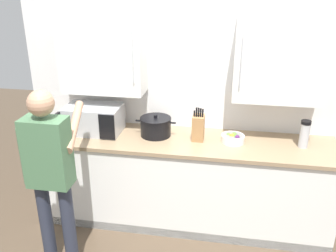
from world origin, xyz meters
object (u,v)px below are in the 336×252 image
(thermos_flask, at_px, (304,134))
(person_figure, at_px, (50,168))
(fruit_bowl, at_px, (233,138))
(stock_pot, at_px, (156,126))
(microwave_oven, at_px, (90,119))
(knife_block, at_px, (198,127))

(thermos_flask, xyz_separation_m, person_figure, (-2.04, -0.84, -0.08))
(fruit_bowl, xyz_separation_m, person_figure, (-1.41, -0.83, 0.00))
(stock_pot, relative_size, person_figure, 0.25)
(fruit_bowl, xyz_separation_m, thermos_flask, (0.63, 0.01, 0.09))
(microwave_oven, xyz_separation_m, person_figure, (-0.02, -0.85, -0.09))
(fruit_bowl, height_order, person_figure, person_figure)
(fruit_bowl, bearing_deg, thermos_flask, 0.54)
(stock_pot, bearing_deg, thermos_flask, -1.20)
(knife_block, bearing_deg, microwave_oven, 179.94)
(microwave_oven, bearing_deg, person_figure, -91.28)
(fruit_bowl, relative_size, thermos_flask, 0.84)
(microwave_oven, xyz_separation_m, stock_pot, (0.65, 0.02, -0.04))
(microwave_oven, height_order, stock_pot, microwave_oven)
(fruit_bowl, relative_size, knife_block, 0.66)
(fruit_bowl, distance_m, person_figure, 1.64)
(stock_pot, relative_size, knife_block, 1.21)
(stock_pot, bearing_deg, person_figure, -127.66)
(knife_block, xyz_separation_m, person_figure, (-1.09, -0.85, -0.08))
(fruit_bowl, relative_size, person_figure, 0.13)
(fruit_bowl, xyz_separation_m, knife_block, (-0.33, 0.01, 0.08))
(stock_pot, bearing_deg, microwave_oven, -177.97)
(knife_block, bearing_deg, thermos_flask, -0.27)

